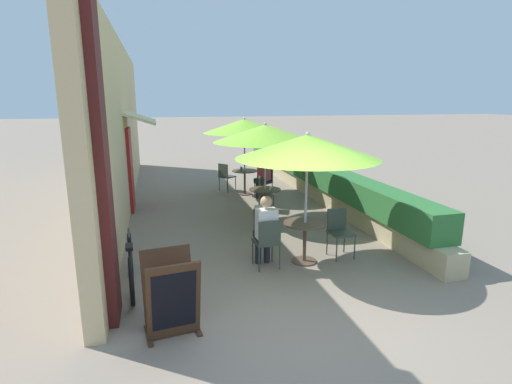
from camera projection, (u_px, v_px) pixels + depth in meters
name	position (u px, v px, depth m)	size (l,w,h in m)	color
ground_plane	(301.00, 317.00, 5.26)	(120.00, 120.00, 0.00)	gray
cafe_facade_wall	(123.00, 127.00, 10.42)	(0.98, 13.49, 4.20)	#D6B784
planter_hedge	(310.00, 176.00, 12.06)	(0.60, 12.49, 1.01)	tan
patio_table_near	(305.00, 234.00, 6.93)	(0.75, 0.75, 0.72)	brown
patio_umbrella_near	(307.00, 147.00, 6.59)	(2.41, 2.41, 2.28)	#B7B7BC
cafe_chair_near_left	(339.00, 229.00, 7.22)	(0.42, 0.42, 0.87)	#384238
cafe_chair_near_right	(268.00, 240.00, 6.65)	(0.42, 0.42, 0.87)	#384238
seated_patron_near_right	(265.00, 228.00, 6.71)	(0.35, 0.42, 1.25)	#23232D
patio_table_mid	(265.00, 198.00, 9.48)	(0.75, 0.75, 0.72)	brown
patio_umbrella_mid	(265.00, 133.00, 9.14)	(2.41, 2.41, 2.28)	#B7B7BC
cafe_chair_mid_left	(264.00, 191.00, 10.19)	(0.51, 0.51, 0.87)	#384238
cafe_chair_mid_right	(266.00, 205.00, 8.78)	(0.51, 0.51, 0.87)	#384238
coffee_cup_mid	(271.00, 188.00, 9.34)	(0.07, 0.07, 0.09)	white
patio_table_far	(245.00, 177.00, 11.94)	(0.75, 0.75, 0.72)	brown
patio_umbrella_far	(244.00, 126.00, 11.59)	(2.41, 2.41, 2.28)	#B7B7BC
cafe_chair_far_left	(265.00, 180.00, 11.55)	(0.56, 0.56, 0.87)	#384238
seated_patron_far_left	(263.00, 175.00, 11.43)	(0.51, 0.50, 1.25)	#23232D
cafe_chair_far_right	(226.00, 175.00, 12.32)	(0.56, 0.56, 0.87)	#384238
coffee_cup_far	(241.00, 168.00, 12.00)	(0.07, 0.07, 0.09)	teal
bicycle_leaning	(131.00, 265.00, 6.00)	(0.18, 1.75, 0.78)	black
menu_board	(171.00, 295.00, 4.82)	(0.70, 0.71, 1.01)	#422819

